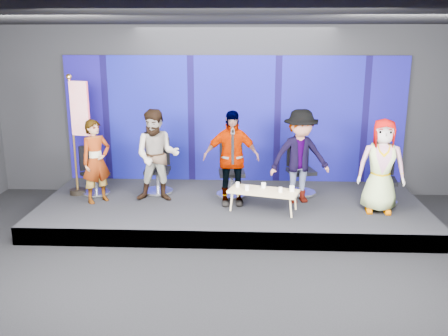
% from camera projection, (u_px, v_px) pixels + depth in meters
% --- Properties ---
extents(ground, '(10.00, 10.00, 0.00)m').
position_uv_depth(ground, '(226.00, 279.00, 6.94)').
color(ground, black).
rests_on(ground, ground).
extents(room_walls, '(10.02, 8.02, 3.51)m').
position_uv_depth(room_walls, '(226.00, 105.00, 6.32)').
color(room_walls, black).
rests_on(room_walls, ground).
extents(riser, '(7.00, 3.00, 0.30)m').
position_uv_depth(riser, '(232.00, 209.00, 9.32)').
color(riser, black).
rests_on(riser, ground).
extents(backdrop, '(7.00, 0.08, 2.60)m').
position_uv_depth(backdrop, '(234.00, 119.00, 10.35)').
color(backdrop, '#100759').
rests_on(backdrop, riser).
extents(chair_a, '(0.76, 0.76, 0.95)m').
position_uv_depth(chair_a, '(94.00, 178.00, 9.64)').
color(chair_a, silver).
rests_on(chair_a, riser).
extents(panelist_a, '(0.66, 0.65, 1.54)m').
position_uv_depth(panelist_a, '(96.00, 161.00, 9.08)').
color(panelist_a, black).
rests_on(panelist_a, riser).
extents(chair_b, '(0.61, 0.61, 1.06)m').
position_uv_depth(chair_b, '(158.00, 175.00, 9.74)').
color(chair_b, silver).
rests_on(chair_b, riser).
extents(panelist_b, '(0.85, 0.67, 1.71)m').
position_uv_depth(panelist_b, '(157.00, 156.00, 9.12)').
color(panelist_b, black).
rests_on(panelist_b, riser).
extents(chair_c, '(0.66, 0.66, 1.07)m').
position_uv_depth(chair_c, '(232.00, 178.00, 9.54)').
color(chair_c, silver).
rests_on(chair_c, riser).
extents(panelist_c, '(1.05, 0.53, 1.73)m').
position_uv_depth(panelist_c, '(231.00, 158.00, 8.92)').
color(panelist_c, black).
rests_on(panelist_c, riser).
extents(chair_d, '(0.72, 0.72, 1.06)m').
position_uv_depth(chair_d, '(300.00, 176.00, 9.65)').
color(chair_d, silver).
rests_on(chair_d, riser).
extents(panelist_d, '(1.23, 0.88, 1.72)m').
position_uv_depth(panelist_d, '(300.00, 156.00, 9.05)').
color(panelist_d, black).
rests_on(panelist_d, riser).
extents(chair_e, '(0.64, 0.64, 1.01)m').
position_uv_depth(chair_e, '(382.00, 185.00, 9.12)').
color(chair_e, silver).
rests_on(chair_e, riser).
extents(panelist_e, '(0.86, 0.62, 1.64)m').
position_uv_depth(panelist_e, '(381.00, 166.00, 8.55)').
color(panelist_e, black).
rests_on(panelist_e, riser).
extents(coffee_table, '(1.30, 0.82, 0.37)m').
position_uv_depth(coffee_table, '(264.00, 192.00, 8.71)').
color(coffee_table, tan).
rests_on(coffee_table, riser).
extents(mug_a, '(0.07, 0.07, 0.09)m').
position_uv_depth(mug_a, '(238.00, 184.00, 8.90)').
color(mug_a, white).
rests_on(mug_a, coffee_table).
extents(mug_b, '(0.07, 0.07, 0.09)m').
position_uv_depth(mug_b, '(247.00, 188.00, 8.70)').
color(mug_b, white).
rests_on(mug_b, coffee_table).
extents(mug_c, '(0.08, 0.08, 0.10)m').
position_uv_depth(mug_c, '(264.00, 185.00, 8.83)').
color(mug_c, white).
rests_on(mug_c, coffee_table).
extents(mug_d, '(0.07, 0.07, 0.08)m').
position_uv_depth(mug_d, '(280.00, 190.00, 8.60)').
color(mug_d, white).
rests_on(mug_d, coffee_table).
extents(mug_e, '(0.08, 0.08, 0.10)m').
position_uv_depth(mug_e, '(292.00, 189.00, 8.63)').
color(mug_e, white).
rests_on(mug_e, coffee_table).
extents(flag_stand, '(0.52, 0.31, 2.31)m').
position_uv_depth(flag_stand, '(78.00, 133.00, 9.35)').
color(flag_stand, black).
rests_on(flag_stand, riser).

